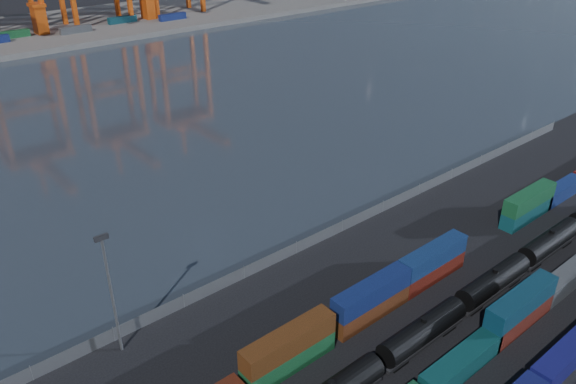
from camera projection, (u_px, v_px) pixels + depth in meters
ground at (446, 353)px, 68.33m from camera, size 700.00×700.00×0.00m
harbor_water at (94, 118)px, 139.27m from camera, size 700.00×700.00×0.00m
container_row_mid at (451, 370)px, 63.57m from camera, size 142.00×2.61×5.56m
container_row_north at (422, 273)px, 79.24m from camera, size 142.87×2.56×5.46m
tanker_string at (380, 362)px, 64.08m from camera, size 122.71×3.05×4.37m
waterfront_fence at (296, 248)px, 86.78m from camera, size 160.12×0.12×2.20m
yard_light_mast at (111, 289)px, 64.52m from camera, size 1.60×0.40×16.60m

